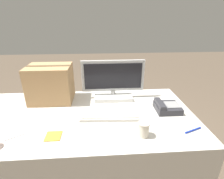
% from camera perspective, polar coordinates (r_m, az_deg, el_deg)
% --- Properties ---
extents(office_desk, '(1.80, 0.90, 0.74)m').
position_cam_1_polar(office_desk, '(1.62, -9.85, -19.26)').
color(office_desk, beige).
rests_on(office_desk, ground_plane).
extents(monitor, '(0.56, 0.24, 0.35)m').
position_cam_1_polar(monitor, '(1.59, 0.34, 2.16)').
color(monitor, white).
rests_on(monitor, office_desk).
extents(keyboard, '(0.46, 0.18, 0.03)m').
position_cam_1_polar(keyboard, '(1.34, -0.41, -8.26)').
color(keyboard, beige).
rests_on(keyboard, office_desk).
extents(desk_phone, '(0.19, 0.19, 0.08)m').
position_cam_1_polar(desk_phone, '(1.48, 17.43, -5.53)').
color(desk_phone, '#2D2D33').
rests_on(desk_phone, office_desk).
extents(paper_cup_right, '(0.07, 0.07, 0.10)m').
position_cam_1_polar(paper_cup_right, '(1.14, 10.28, -12.68)').
color(paper_cup_right, beige).
rests_on(paper_cup_right, office_desk).
extents(spoon, '(0.13, 0.09, 0.00)m').
position_cam_1_polar(spoon, '(1.30, -27.52, -13.00)').
color(spoon, '#B2B2B7').
rests_on(spoon, office_desk).
extents(cardboard_box, '(0.37, 0.28, 0.32)m').
position_cam_1_polar(cardboard_box, '(1.62, -19.38, 1.83)').
color(cardboard_box, tan).
rests_on(cardboard_box, office_desk).
extents(pen_marker, '(0.13, 0.06, 0.01)m').
position_cam_1_polar(pen_marker, '(1.31, 24.94, -11.94)').
color(pen_marker, '#1933B2').
rests_on(pen_marker, office_desk).
extents(sticky_note_pad, '(0.10, 0.10, 0.01)m').
position_cam_1_polar(sticky_note_pad, '(1.21, -18.61, -14.22)').
color(sticky_note_pad, gold).
rests_on(sticky_note_pad, office_desk).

